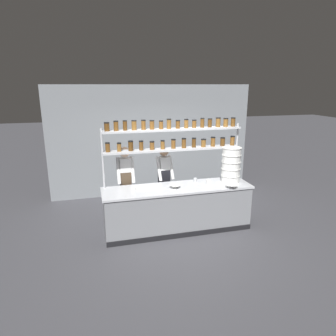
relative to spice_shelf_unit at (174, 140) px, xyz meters
name	(u,v)px	position (x,y,z in m)	size (l,w,h in m)	color
ground_plane	(177,229)	(-0.01, -0.33, -1.81)	(40.00, 40.00, 0.00)	#3D3D42
back_wall	(153,141)	(-0.01, 2.00, -0.37)	(5.38, 0.12, 2.89)	gray
prep_counter	(178,208)	(-0.01, -0.33, -1.35)	(2.98, 0.76, 0.92)	gray
spice_shelf_unit	(174,140)	(0.00, 0.00, 0.00)	(2.87, 0.28, 2.23)	#B7BABF
chef_left	(126,180)	(-0.97, 0.22, -0.84)	(0.36, 0.29, 1.68)	black
chef_center	(164,178)	(-0.13, 0.30, -0.88)	(0.40, 0.32, 1.62)	black
container_stack	(231,165)	(1.15, -0.28, -0.53)	(0.40, 0.40, 0.73)	white
cutting_board	(145,187)	(-0.64, -0.20, -0.88)	(0.40, 0.26, 0.02)	silver
prep_bowl_near_left	(232,186)	(1.00, -0.65, -0.86)	(0.26, 0.26, 0.07)	white
prep_bowl_center_front	(175,186)	(-0.08, -0.37, -0.86)	(0.23, 0.23, 0.06)	silver
serving_cup_front	(209,182)	(0.64, -0.33, -0.84)	(0.09, 0.09, 0.10)	silver
serving_cup_by_board	(195,180)	(0.43, -0.12, -0.85)	(0.08, 0.08, 0.09)	#B2B7BC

